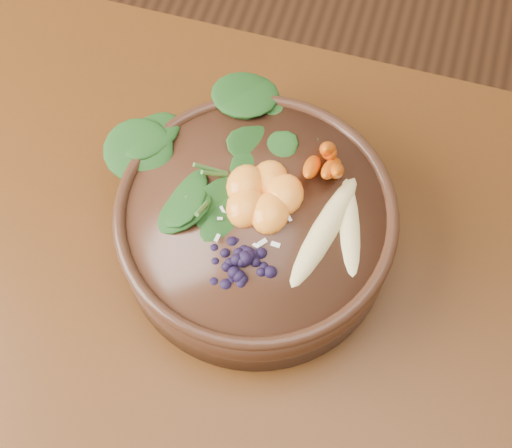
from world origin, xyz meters
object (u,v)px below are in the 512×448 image
(carrot_cluster, at_px, (328,139))
(blueberry_pile, at_px, (241,255))
(stoneware_bowl, at_px, (256,228))
(dining_table, at_px, (452,441))
(mandarin_cluster, at_px, (263,189))
(banana_halves, at_px, (338,222))
(kale_heap, at_px, (231,141))

(carrot_cluster, height_order, blueberry_pile, carrot_cluster)
(stoneware_bowl, bearing_deg, dining_table, -26.50)
(mandarin_cluster, bearing_deg, carrot_cluster, 49.97)
(blueberry_pile, bearing_deg, banana_halves, 38.26)
(dining_table, distance_m, kale_heap, 0.44)
(dining_table, bearing_deg, blueberry_pile, 164.74)
(stoneware_bowl, bearing_deg, blueberry_pile, -87.36)
(kale_heap, distance_m, carrot_cluster, 0.11)
(mandarin_cluster, bearing_deg, kale_heap, 137.99)
(blueberry_pile, bearing_deg, dining_table, -15.26)
(stoneware_bowl, bearing_deg, carrot_cluster, 56.09)
(kale_heap, relative_size, carrot_cluster, 2.38)
(stoneware_bowl, distance_m, carrot_cluster, 0.13)
(stoneware_bowl, relative_size, mandarin_cluster, 3.15)
(dining_table, height_order, kale_heap, kale_heap)
(kale_heap, relative_size, blueberry_pile, 1.42)
(blueberry_pile, bearing_deg, kale_heap, 111.58)
(kale_heap, bearing_deg, carrot_cluster, 10.29)
(dining_table, bearing_deg, kale_heap, 148.13)
(kale_heap, height_order, carrot_cluster, carrot_cluster)
(kale_heap, relative_size, banana_halves, 1.16)
(dining_table, relative_size, carrot_cluster, 18.69)
(dining_table, relative_size, mandarin_cluster, 16.26)
(kale_heap, bearing_deg, blueberry_pile, -68.42)
(kale_heap, xyz_separation_m, carrot_cluster, (0.10, 0.02, 0.02))
(dining_table, height_order, mandarin_cluster, mandarin_cluster)
(dining_table, bearing_deg, banana_halves, 143.06)
(dining_table, distance_m, carrot_cluster, 0.39)
(carrot_cluster, bearing_deg, dining_table, -44.57)
(blueberry_pile, bearing_deg, stoneware_bowl, 92.64)
(banana_halves, bearing_deg, kale_heap, 156.45)
(stoneware_bowl, distance_m, banana_halves, 0.11)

